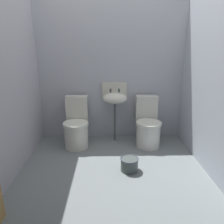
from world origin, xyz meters
TOP-DOWN VIEW (x-y plane):
  - ground_plane at (0.00, 0.00)m, footprint 2.83×2.51m
  - wall_back at (0.00, 1.10)m, footprint 2.83×0.10m
  - wall_left at (-1.27, 0.10)m, footprint 0.10×2.31m
  - wall_right at (1.27, 0.10)m, footprint 0.10×2.31m
  - toilet_left at (-0.57, 0.70)m, footprint 0.41×0.60m
  - toilet_right at (0.59, 0.70)m, footprint 0.41×0.60m
  - sink at (0.06, 0.89)m, footprint 0.42×0.35m
  - bucket at (0.22, -0.08)m, footprint 0.24×0.24m

SIDE VIEW (x-z plane):
  - ground_plane at x=0.00m, z-range -0.08..0.00m
  - bucket at x=0.22m, z-range 0.00..0.18m
  - toilet_left at x=-0.57m, z-range -0.07..0.71m
  - toilet_right at x=0.59m, z-range -0.07..0.71m
  - sink at x=0.06m, z-range 0.26..1.25m
  - wall_back at x=0.00m, z-range 0.00..2.25m
  - wall_left at x=-1.27m, z-range 0.00..2.25m
  - wall_right at x=1.27m, z-range 0.00..2.25m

